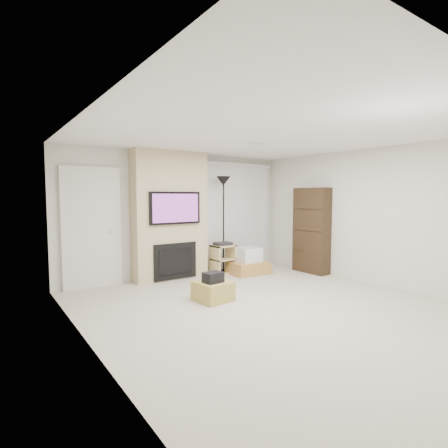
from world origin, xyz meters
TOP-DOWN VIEW (x-y plane):
  - floor at (0.00, 0.00)m, footprint 5.00×5.50m
  - ceiling at (0.00, 0.00)m, footprint 5.00×5.50m
  - wall_back at (0.00, 2.75)m, footprint 5.00×0.00m
  - wall_left at (-2.50, 0.00)m, footprint 0.00×5.50m
  - wall_right at (2.50, 0.00)m, footprint 0.00×5.50m
  - hvac_vent at (0.40, 0.80)m, footprint 0.35×0.18m
  - ottoman at (-0.50, 0.79)m, footprint 0.55×0.55m
  - black_bag at (-0.52, 0.75)m, footprint 0.30×0.25m
  - fireplace_wall at (-0.35, 2.54)m, footprint 1.50×0.47m
  - entry_door at (-1.80, 2.71)m, footprint 1.02×0.11m
  - vertical_blinds at (1.40, 2.70)m, footprint 1.98×0.10m
  - floor_lamp at (0.82, 2.39)m, footprint 0.30×0.30m
  - av_stand at (0.75, 2.30)m, footprint 0.45×0.38m
  - box_stack at (1.18, 1.97)m, footprint 0.86×0.67m
  - bookshelf at (2.34, 1.29)m, footprint 0.30×0.80m

SIDE VIEW (x-z plane):
  - floor at x=0.00m, z-range 0.00..0.00m
  - ottoman at x=-0.50m, z-range 0.00..0.30m
  - box_stack at x=1.18m, z-range -0.07..0.48m
  - av_stand at x=0.75m, z-range 0.02..0.68m
  - black_bag at x=-0.52m, z-range 0.30..0.46m
  - bookshelf at x=2.34m, z-range 0.00..1.80m
  - entry_door at x=-1.80m, z-range -0.02..2.12m
  - fireplace_wall at x=-0.35m, z-range -0.01..2.49m
  - wall_back at x=0.00m, z-range 0.00..2.50m
  - wall_left at x=-2.50m, z-range 0.00..2.50m
  - wall_right at x=2.50m, z-range 0.00..2.50m
  - vertical_blinds at x=1.40m, z-range 0.09..2.46m
  - floor_lamp at x=0.82m, z-range 0.59..2.63m
  - hvac_vent at x=0.40m, z-range 2.49..2.50m
  - ceiling at x=0.00m, z-range 2.50..2.50m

